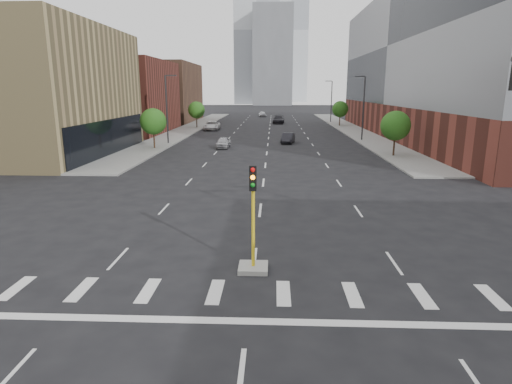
# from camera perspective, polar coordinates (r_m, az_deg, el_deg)

# --- Properties ---
(sidewalk_left_far) EXTENTS (5.00, 92.00, 0.15)m
(sidewalk_left_far) POSITION_cam_1_polar(r_m,az_deg,el_deg) (83.16, -8.68, 8.44)
(sidewalk_left_far) COLOR gray
(sidewalk_left_far) RESTS_ON ground
(sidewalk_right_far) EXTENTS (5.00, 92.00, 0.15)m
(sidewalk_right_far) POSITION_cam_1_polar(r_m,az_deg,el_deg) (82.87, 12.36, 8.27)
(sidewalk_right_far) COLOR gray
(sidewalk_right_far) RESTS_ON ground
(building_left_mid) EXTENTS (20.00, 24.00, 14.00)m
(building_left_mid) POSITION_cam_1_polar(r_m,az_deg,el_deg) (55.14, -29.15, 11.62)
(building_left_mid) COLOR tan
(building_left_mid) RESTS_ON ground
(building_left_far_a) EXTENTS (20.00, 22.00, 12.00)m
(building_left_far_a) POSITION_cam_1_polar(r_m,az_deg,el_deg) (78.61, -19.15, 11.91)
(building_left_far_a) COLOR brown
(building_left_far_a) RESTS_ON ground
(building_left_far_b) EXTENTS (20.00, 24.00, 13.00)m
(building_left_far_b) POSITION_cam_1_polar(r_m,az_deg,el_deg) (103.28, -13.88, 12.74)
(building_left_far_b) COLOR brown
(building_left_far_b) RESTS_ON ground
(building_right_main) EXTENTS (24.00, 70.00, 22.00)m
(building_right_main) POSITION_cam_1_polar(r_m,az_deg,el_deg) (73.29, 26.41, 15.12)
(building_right_main) COLOR brown
(building_right_main) RESTS_ON ground
(tower_left) EXTENTS (22.00, 22.00, 70.00)m
(tower_left) POSITION_cam_1_polar(r_m,az_deg,el_deg) (229.19, 0.16, 20.50)
(tower_left) COLOR #B2B7BC
(tower_left) RESTS_ON ground
(tower_right) EXTENTS (20.00, 20.00, 80.00)m
(tower_right) POSITION_cam_1_polar(r_m,az_deg,el_deg) (269.49, 4.60, 20.48)
(tower_right) COLOR #B2B7BC
(tower_right) RESTS_ON ground
(tower_mid) EXTENTS (18.00, 18.00, 44.00)m
(tower_mid) POSITION_cam_1_polar(r_m,az_deg,el_deg) (207.86, 2.25, 17.60)
(tower_mid) COLOR slate
(tower_mid) RESTS_ON ground
(median_traffic_signal) EXTENTS (1.20, 1.20, 4.40)m
(median_traffic_signal) POSITION_cam_1_polar(r_m,az_deg,el_deg) (17.48, -0.38, -7.49)
(median_traffic_signal) COLOR #999993
(median_traffic_signal) RESTS_ON ground
(streetlight_right_a) EXTENTS (1.60, 0.22, 9.07)m
(streetlight_right_a) POSITION_cam_1_polar(r_m,az_deg,el_deg) (63.64, 14.08, 11.13)
(streetlight_right_a) COLOR #2D2D30
(streetlight_right_a) RESTS_ON ground
(streetlight_right_b) EXTENTS (1.60, 0.22, 9.07)m
(streetlight_right_b) POSITION_cam_1_polar(r_m,az_deg,el_deg) (98.17, 9.97, 12.04)
(streetlight_right_b) COLOR #2D2D30
(streetlight_right_b) RESTS_ON ground
(streetlight_left) EXTENTS (1.60, 0.22, 9.07)m
(streetlight_left) POSITION_cam_1_polar(r_m,az_deg,el_deg) (59.11, -11.76, 11.10)
(streetlight_left) COLOR #2D2D30
(streetlight_left) RESTS_ON ground
(tree_left_near) EXTENTS (3.20, 3.20, 4.85)m
(tree_left_near) POSITION_cam_1_polar(r_m,az_deg,el_deg) (54.52, -13.55, 9.12)
(tree_left_near) COLOR #382619
(tree_left_near) RESTS_ON ground
(tree_left_far) EXTENTS (3.20, 3.20, 4.85)m
(tree_left_far) POSITION_cam_1_polar(r_m,az_deg,el_deg) (83.74, -7.95, 10.78)
(tree_left_far) COLOR #382619
(tree_left_far) RESTS_ON ground
(tree_right_near) EXTENTS (3.20, 3.20, 4.85)m
(tree_right_near) POSITION_cam_1_polar(r_m,az_deg,el_deg) (49.29, 18.11, 8.40)
(tree_right_near) COLOR #382619
(tree_right_near) RESTS_ON ground
(tree_right_far) EXTENTS (3.20, 3.20, 4.85)m
(tree_right_far) POSITION_cam_1_polar(r_m,az_deg,el_deg) (88.41, 11.16, 10.79)
(tree_right_far) COLOR #382619
(tree_right_far) RESTS_ON ground
(car_near_left) EXTENTS (1.70, 3.99, 1.34)m
(car_near_left) POSITION_cam_1_polar(r_m,az_deg,el_deg) (54.66, -4.40, 6.59)
(car_near_left) COLOR #A8A7AC
(car_near_left) RESTS_ON ground
(car_mid_right) EXTENTS (2.14, 4.37, 1.38)m
(car_mid_right) POSITION_cam_1_polar(r_m,az_deg,el_deg) (59.54, 4.30, 7.18)
(car_mid_right) COLOR black
(car_mid_right) RESTS_ON ground
(car_far_left) EXTENTS (2.78, 5.81, 1.60)m
(car_far_left) POSITION_cam_1_polar(r_m,az_deg,el_deg) (79.25, -5.90, 8.80)
(car_far_left) COLOR silver
(car_far_left) RESTS_ON ground
(car_deep_right) EXTENTS (2.67, 5.99, 1.71)m
(car_deep_right) POSITION_cam_1_polar(r_m,az_deg,el_deg) (94.20, 3.02, 9.63)
(car_deep_right) COLOR black
(car_deep_right) RESTS_ON ground
(car_distant) EXTENTS (2.34, 4.55, 1.48)m
(car_distant) POSITION_cam_1_polar(r_m,az_deg,el_deg) (117.55, 0.86, 10.37)
(car_distant) COLOR silver
(car_distant) RESTS_ON ground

